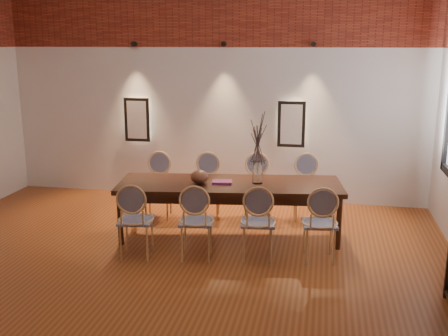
% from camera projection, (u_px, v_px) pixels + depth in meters
% --- Properties ---
extents(floor, '(7.00, 7.00, 0.02)m').
position_uv_depth(floor, '(145.00, 289.00, 5.66)').
color(floor, '#984A1E').
rests_on(floor, ground).
extents(wall_back, '(7.00, 0.10, 4.00)m').
position_uv_depth(wall_back, '(213.00, 78.00, 8.57)').
color(wall_back, silver).
rests_on(wall_back, ground).
extents(niche_left, '(0.36, 0.06, 0.66)m').
position_uv_depth(niche_left, '(138.00, 120.00, 8.88)').
color(niche_left, '#FFEAC6').
rests_on(niche_left, wall_back).
extents(niche_right, '(0.36, 0.06, 0.66)m').
position_uv_depth(niche_right, '(291.00, 124.00, 8.40)').
color(niche_right, '#FFEAC6').
rests_on(niche_right, wall_back).
extents(spot_fixture_left, '(0.08, 0.10, 0.08)m').
position_uv_depth(spot_fixture_left, '(134.00, 44.00, 8.56)').
color(spot_fixture_left, black).
rests_on(spot_fixture_left, wall_back).
extents(spot_fixture_mid, '(0.08, 0.10, 0.08)m').
position_uv_depth(spot_fixture_mid, '(224.00, 44.00, 8.28)').
color(spot_fixture_mid, black).
rests_on(spot_fixture_mid, wall_back).
extents(spot_fixture_right, '(0.08, 0.10, 0.08)m').
position_uv_depth(spot_fixture_right, '(314.00, 44.00, 8.02)').
color(spot_fixture_right, black).
rests_on(spot_fixture_right, wall_back).
extents(dining_table, '(3.07, 1.36, 0.75)m').
position_uv_depth(dining_table, '(230.00, 210.00, 7.09)').
color(dining_table, '#36160A').
rests_on(dining_table, floor).
extents(chair_near_a, '(0.50, 0.50, 0.94)m').
position_uv_depth(chair_near_a, '(136.00, 220.00, 6.39)').
color(chair_near_a, tan).
rests_on(chair_near_a, floor).
extents(chair_near_b, '(0.50, 0.50, 0.94)m').
position_uv_depth(chair_near_b, '(196.00, 221.00, 6.35)').
color(chair_near_b, tan).
rests_on(chair_near_b, floor).
extents(chair_near_c, '(0.50, 0.50, 0.94)m').
position_uv_depth(chair_near_c, '(258.00, 222.00, 6.31)').
color(chair_near_c, tan).
rests_on(chair_near_c, floor).
extents(chair_near_d, '(0.50, 0.50, 0.94)m').
position_uv_depth(chair_near_d, '(320.00, 223.00, 6.27)').
color(chair_near_d, tan).
rests_on(chair_near_d, floor).
extents(chair_far_a, '(0.50, 0.50, 0.94)m').
position_uv_depth(chair_far_a, '(158.00, 187.00, 7.86)').
color(chair_far_a, tan).
rests_on(chair_far_a, floor).
extents(chair_far_b, '(0.50, 0.50, 0.94)m').
position_uv_depth(chair_far_b, '(207.00, 187.00, 7.82)').
color(chair_far_b, tan).
rests_on(chair_far_b, floor).
extents(chair_far_c, '(0.50, 0.50, 0.94)m').
position_uv_depth(chair_far_c, '(257.00, 188.00, 7.78)').
color(chair_far_c, tan).
rests_on(chair_far_c, floor).
extents(chair_far_d, '(0.50, 0.50, 0.94)m').
position_uv_depth(chair_far_d, '(307.00, 189.00, 7.74)').
color(chair_far_d, tan).
rests_on(chair_far_d, floor).
extents(vase, '(0.14, 0.14, 0.30)m').
position_uv_depth(vase, '(258.00, 172.00, 6.95)').
color(vase, silver).
rests_on(vase, dining_table).
extents(dried_branches, '(0.50, 0.50, 0.70)m').
position_uv_depth(dried_branches, '(258.00, 139.00, 6.84)').
color(dried_branches, '#44342C').
rests_on(dried_branches, vase).
extents(bowl, '(0.24, 0.24, 0.18)m').
position_uv_depth(bowl, '(199.00, 177.00, 6.95)').
color(bowl, brown).
rests_on(bowl, dining_table).
extents(book, '(0.28, 0.21, 0.03)m').
position_uv_depth(book, '(222.00, 182.00, 6.99)').
color(book, '#842463').
rests_on(book, dining_table).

